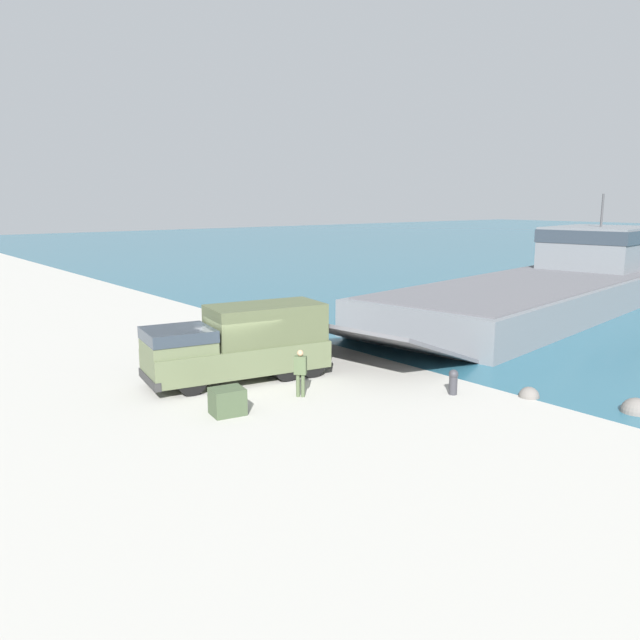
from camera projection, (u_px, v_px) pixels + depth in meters
ground_plane at (239, 382)px, 24.33m from camera, size 240.00×240.00×0.00m
landing_craft at (557, 279)px, 41.54m from camera, size 13.08×35.40×7.43m
military_truck at (239, 343)px, 24.29m from camera, size 3.65×7.43×2.93m
soldier_on_ramp at (300, 370)px, 22.27m from camera, size 0.49×0.47×1.73m
moored_boat_c at (562, 249)px, 84.77m from camera, size 5.94×7.07×1.43m
mooring_bollard at (453, 381)px, 22.64m from camera, size 0.35×0.35×0.93m
cargo_crate at (227, 401)px, 20.54m from camera, size 1.06×1.20×0.89m
shoreline_rock_a at (266, 331)px, 33.82m from camera, size 0.91×0.91×0.91m
shoreline_rock_b at (636, 412)px, 20.80m from camera, size 0.98×0.98×0.98m
shoreline_rock_c at (529, 397)px, 22.43m from camera, size 0.73×0.73×0.73m
shoreline_rock_d at (247, 318)px, 37.57m from camera, size 0.67×0.67×0.67m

